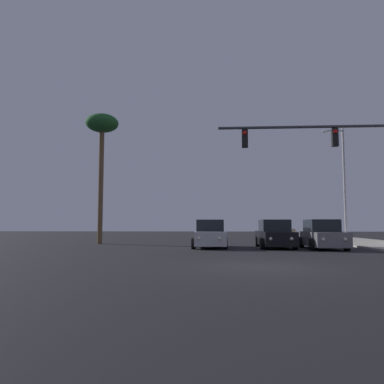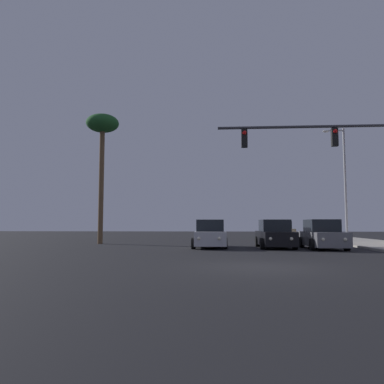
% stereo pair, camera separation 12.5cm
% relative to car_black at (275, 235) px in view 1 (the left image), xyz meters
% --- Properties ---
extents(ground_plane, '(120.00, 120.00, 0.00)m').
position_rel_car_black_xyz_m(ground_plane, '(-2.00, -10.01, -0.76)').
color(ground_plane, black).
extents(car_black, '(2.04, 4.34, 1.68)m').
position_rel_car_black_xyz_m(car_black, '(0.00, 0.00, 0.00)').
color(car_black, black).
rests_on(car_black, ground).
extents(car_tan, '(2.04, 4.34, 1.68)m').
position_rel_car_black_xyz_m(car_tan, '(2.82, 14.26, 0.00)').
color(car_tan, tan).
rests_on(car_tan, ground).
extents(car_grey, '(2.04, 4.33, 1.68)m').
position_rel_car_black_xyz_m(car_grey, '(2.57, -0.73, 0.00)').
color(car_grey, slate).
rests_on(car_grey, ground).
extents(car_green, '(2.04, 4.31, 1.68)m').
position_rel_car_black_xyz_m(car_green, '(3.02, 19.76, 0.00)').
color(car_green, '#195933').
rests_on(car_green, ground).
extents(car_silver, '(2.04, 4.34, 1.68)m').
position_rel_car_black_xyz_m(car_silver, '(-3.87, 0.08, 0.00)').
color(car_silver, '#B7B7BC').
rests_on(car_silver, ground).
extents(traffic_light_mast, '(8.91, 0.36, 6.50)m').
position_rel_car_black_xyz_m(traffic_light_mast, '(2.80, -4.17, 4.05)').
color(traffic_light_mast, '#38383D').
rests_on(traffic_light_mast, sidewalk_right).
extents(street_lamp, '(1.74, 0.24, 9.00)m').
position_rel_car_black_xyz_m(street_lamp, '(6.68, 7.75, 4.36)').
color(street_lamp, '#99999E').
rests_on(street_lamp, sidewalk_right).
extents(palm_tree_near, '(2.40, 2.40, 9.53)m').
position_rel_car_black_xyz_m(palm_tree_near, '(-11.86, 3.99, 7.52)').
color(palm_tree_near, brown).
rests_on(palm_tree_near, ground).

